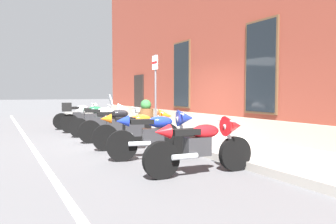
{
  "coord_description": "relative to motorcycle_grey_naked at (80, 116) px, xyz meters",
  "views": [
    {
      "loc": [
        9.05,
        -4.0,
        1.4
      ],
      "look_at": [
        1.05,
        0.1,
        0.89
      ],
      "focal_mm": 35.94,
      "sensor_mm": 36.0,
      "label": 1
    }
  ],
  "objects": [
    {
      "name": "ground_plane",
      "position": [
        4.15,
        1.08,
        -0.49
      ],
      "size": [
        140.0,
        140.0,
        0.0
      ],
      "primitive_type": "plane",
      "color": "#4C4C4F"
    },
    {
      "name": "sidewalk",
      "position": [
        4.15,
        2.26,
        -0.41
      ],
      "size": [
        27.52,
        2.35,
        0.16
      ],
      "primitive_type": "cube",
      "color": "gray",
      "rests_on": "ground_plane"
    },
    {
      "name": "lane_stripe",
      "position": [
        4.15,
        -2.12,
        -0.49
      ],
      "size": [
        27.52,
        0.12,
        0.01
      ],
      "primitive_type": "cube",
      "color": "silver",
      "rests_on": "ground_plane"
    },
    {
      "name": "brick_pub_facade",
      "position": [
        4.15,
        6.67,
        3.38
      ],
      "size": [
        21.52,
        6.58,
        7.76
      ],
      "color": "brown",
      "rests_on": "ground_plane"
    },
    {
      "name": "motorcycle_grey_naked",
      "position": [
        0.0,
        0.0,
        0.0
      ],
      "size": [
        0.62,
        2.03,
        1.01
      ],
      "color": "black",
      "rests_on": "ground_plane"
    },
    {
      "name": "motorcycle_green_touring",
      "position": [
        1.3,
        0.02,
        0.07
      ],
      "size": [
        0.71,
        2.21,
        1.35
      ],
      "color": "black",
      "rests_on": "ground_plane"
    },
    {
      "name": "motorcycle_white_sport",
      "position": [
        2.84,
        0.13,
        0.09
      ],
      "size": [
        0.89,
        1.96,
        1.08
      ],
      "color": "black",
      "rests_on": "ground_plane"
    },
    {
      "name": "motorcycle_black_naked",
      "position": [
        4.06,
        0.12,
        -0.0
      ],
      "size": [
        0.64,
        2.08,
        1.0
      ],
      "color": "black",
      "rests_on": "ground_plane"
    },
    {
      "name": "motorcycle_orange_sport",
      "position": [
        5.53,
        0.24,
        0.06
      ],
      "size": [
        0.76,
        2.14,
        1.0
      ],
      "color": "black",
      "rests_on": "ground_plane"
    },
    {
      "name": "motorcycle_blue_sport",
      "position": [
        6.89,
        0.1,
        0.08
      ],
      "size": [
        0.75,
        2.0,
        1.05
      ],
      "color": "black",
      "rests_on": "ground_plane"
    },
    {
      "name": "motorcycle_red_sport",
      "position": [
        8.39,
        0.24,
        0.05
      ],
      "size": [
        0.62,
        2.07,
        0.99
      ],
      "color": "black",
      "rests_on": "ground_plane"
    },
    {
      "name": "parking_sign",
      "position": [
        3.49,
        1.61,
        1.25
      ],
      "size": [
        0.36,
        0.07,
        2.46
      ],
      "color": "#4C4C51",
      "rests_on": "sidewalk"
    },
    {
      "name": "barrel_planter",
      "position": [
        1.63,
        2.08,
        0.1
      ],
      "size": [
        0.59,
        0.59,
        1.01
      ],
      "color": "brown",
      "rests_on": "sidewalk"
    }
  ]
}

